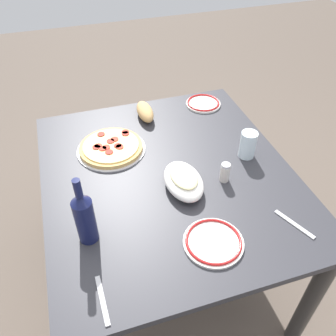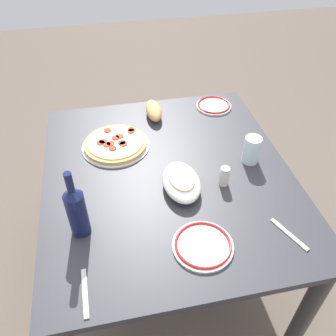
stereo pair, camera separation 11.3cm
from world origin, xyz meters
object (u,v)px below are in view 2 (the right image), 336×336
object	(u,v)px
wine_bottle	(76,210)
bread_loaf	(154,111)
baked_pasta_dish	(181,181)
pepperoni_pizza	(116,144)
spice_shaker	(224,176)
side_plate_far	(203,245)
side_plate_near	(214,105)
water_glass	(252,150)
dining_table	(168,192)

from	to	relation	value
wine_bottle	bread_loaf	distance (m)	0.79
baked_pasta_dish	wine_bottle	size ratio (longest dim) A/B	0.85
pepperoni_pizza	spice_shaker	xyz separation A→B (m)	(0.34, 0.41, 0.03)
side_plate_far	baked_pasta_dish	bearing A→B (deg)	-178.49
baked_pasta_dish	wine_bottle	world-z (taller)	wine_bottle
baked_pasta_dish	side_plate_near	xyz separation A→B (m)	(-0.57, 0.32, -0.03)
water_glass	spice_shaker	size ratio (longest dim) A/B	1.45
wine_bottle	spice_shaker	distance (m)	0.60
water_glass	baked_pasta_dish	bearing A→B (deg)	-72.66
dining_table	side_plate_near	distance (m)	0.60
wine_bottle	bread_loaf	size ratio (longest dim) A/B	1.55
wine_bottle	side_plate_near	distance (m)	1.02
wine_bottle	side_plate_far	size ratio (longest dim) A/B	1.32
pepperoni_pizza	bread_loaf	size ratio (longest dim) A/B	1.73
pepperoni_pizza	baked_pasta_dish	xyz separation A→B (m)	(0.33, 0.24, 0.03)
bread_loaf	side_plate_near	bearing A→B (deg)	94.33
baked_pasta_dish	side_plate_near	distance (m)	0.65
dining_table	water_glass	xyz separation A→B (m)	(-0.01, 0.37, 0.18)
dining_table	side_plate_near	size ratio (longest dim) A/B	6.37
dining_table	wine_bottle	bearing A→B (deg)	-57.13
water_glass	side_plate_near	world-z (taller)	water_glass
dining_table	pepperoni_pizza	size ratio (longest dim) A/B	3.79
pepperoni_pizza	side_plate_far	distance (m)	0.67
dining_table	side_plate_far	xyz separation A→B (m)	(0.40, 0.04, 0.12)
water_glass	bread_loaf	xyz separation A→B (m)	(-0.44, -0.36, -0.03)
pepperoni_pizza	water_glass	size ratio (longest dim) A/B	2.51
dining_table	spice_shaker	size ratio (longest dim) A/B	13.76
side_plate_far	spice_shaker	xyz separation A→B (m)	(-0.29, 0.17, 0.03)
dining_table	bread_loaf	distance (m)	0.47
side_plate_far	water_glass	bearing A→B (deg)	140.54
pepperoni_pizza	baked_pasta_dish	distance (m)	0.41
baked_pasta_dish	spice_shaker	distance (m)	0.18
pepperoni_pizza	side_plate_far	size ratio (longest dim) A/B	1.47
water_glass	spice_shaker	world-z (taller)	water_glass
wine_bottle	side_plate_far	xyz separation A→B (m)	(0.16, 0.41, -0.10)
side_plate_near	side_plate_far	size ratio (longest dim) A/B	0.87
pepperoni_pizza	bread_loaf	distance (m)	0.31
spice_shaker	baked_pasta_dish	bearing A→B (deg)	-93.69
dining_table	baked_pasta_dish	size ratio (longest dim) A/B	4.99
water_glass	side_plate_far	size ratio (longest dim) A/B	0.59
spice_shaker	pepperoni_pizza	bearing A→B (deg)	-129.58
water_glass	wine_bottle	bearing A→B (deg)	-71.71
side_plate_far	bread_loaf	distance (m)	0.84
water_glass	side_plate_far	bearing A→B (deg)	-39.46
wine_bottle	side_plate_near	bearing A→B (deg)	134.57
water_glass	side_plate_near	distance (m)	0.47
pepperoni_pizza	bread_loaf	xyz separation A→B (m)	(-0.21, 0.22, 0.02)
dining_table	wine_bottle	xyz separation A→B (m)	(0.24, -0.37, 0.23)
baked_pasta_dish	water_glass	world-z (taller)	water_glass
water_glass	side_plate_far	world-z (taller)	water_glass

